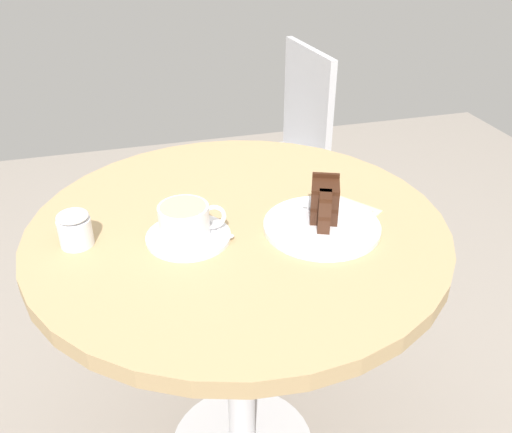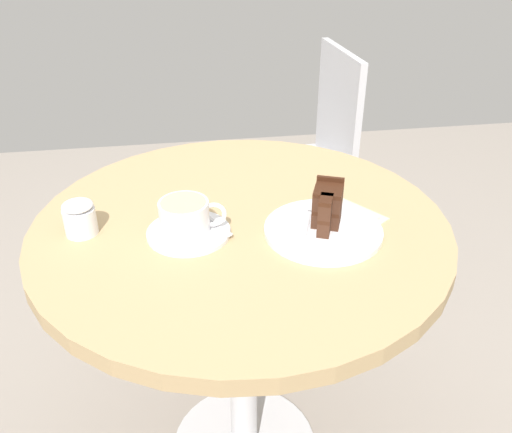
{
  "view_description": "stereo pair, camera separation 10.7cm",
  "coord_description": "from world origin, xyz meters",
  "px_view_note": "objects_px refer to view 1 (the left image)",
  "views": [
    {
      "loc": [
        -0.22,
        -0.94,
        1.33
      ],
      "look_at": [
        0.02,
        -0.06,
        0.78
      ],
      "focal_mm": 38.0,
      "sensor_mm": 36.0,
      "label": 1
    },
    {
      "loc": [
        -0.12,
        -0.96,
        1.33
      ],
      "look_at": [
        0.02,
        -0.06,
        0.78
      ],
      "focal_mm": 38.0,
      "sensor_mm": 36.0,
      "label": 2
    }
  ],
  "objects_px": {
    "fork": "(305,213)",
    "sugar_pot": "(75,229)",
    "cake_slice": "(325,202)",
    "saucer": "(188,237)",
    "cake_plate": "(322,226)",
    "cafe_chair": "(282,148)",
    "coffee_cup": "(185,220)",
    "napkin": "(335,215)",
    "teaspoon": "(219,230)"
  },
  "relations": [
    {
      "from": "teaspoon",
      "to": "cake_slice",
      "type": "relative_size",
      "value": 0.98
    },
    {
      "from": "saucer",
      "to": "cake_slice",
      "type": "relative_size",
      "value": 1.58
    },
    {
      "from": "teaspoon",
      "to": "sugar_pot",
      "type": "distance_m",
      "value": 0.28
    },
    {
      "from": "cafe_chair",
      "to": "sugar_pot",
      "type": "relative_size",
      "value": 12.04
    },
    {
      "from": "coffee_cup",
      "to": "cake_plate",
      "type": "xyz_separation_m",
      "value": [
        0.27,
        -0.04,
        -0.04
      ]
    },
    {
      "from": "teaspoon",
      "to": "cake_plate",
      "type": "relative_size",
      "value": 0.44
    },
    {
      "from": "coffee_cup",
      "to": "cafe_chair",
      "type": "xyz_separation_m",
      "value": [
        0.47,
        0.84,
        -0.25
      ]
    },
    {
      "from": "napkin",
      "to": "sugar_pot",
      "type": "height_order",
      "value": "sugar_pot"
    },
    {
      "from": "cake_slice",
      "to": "napkin",
      "type": "distance_m",
      "value": 0.07
    },
    {
      "from": "napkin",
      "to": "sugar_pot",
      "type": "relative_size",
      "value": 2.81
    },
    {
      "from": "cake_plate",
      "to": "cafe_chair",
      "type": "bearing_deg",
      "value": 76.96
    },
    {
      "from": "coffee_cup",
      "to": "cafe_chair",
      "type": "height_order",
      "value": "cafe_chair"
    },
    {
      "from": "coffee_cup",
      "to": "cake_slice",
      "type": "bearing_deg",
      "value": -3.83
    },
    {
      "from": "cake_slice",
      "to": "saucer",
      "type": "bearing_deg",
      "value": 175.91
    },
    {
      "from": "sugar_pot",
      "to": "napkin",
      "type": "bearing_deg",
      "value": -2.97
    },
    {
      "from": "fork",
      "to": "napkin",
      "type": "xyz_separation_m",
      "value": [
        0.07,
        -0.0,
        -0.01
      ]
    },
    {
      "from": "saucer",
      "to": "cake_slice",
      "type": "height_order",
      "value": "cake_slice"
    },
    {
      "from": "saucer",
      "to": "sugar_pot",
      "type": "distance_m",
      "value": 0.22
    },
    {
      "from": "coffee_cup",
      "to": "fork",
      "type": "bearing_deg",
      "value": 2.12
    },
    {
      "from": "cake_plate",
      "to": "sugar_pot",
      "type": "relative_size",
      "value": 3.25
    },
    {
      "from": "cake_slice",
      "to": "sugar_pot",
      "type": "height_order",
      "value": "cake_slice"
    },
    {
      "from": "coffee_cup",
      "to": "sugar_pot",
      "type": "relative_size",
      "value": 1.82
    },
    {
      "from": "napkin",
      "to": "coffee_cup",
      "type": "bearing_deg",
      "value": -178.66
    },
    {
      "from": "coffee_cup",
      "to": "teaspoon",
      "type": "relative_size",
      "value": 1.28
    },
    {
      "from": "saucer",
      "to": "cafe_chair",
      "type": "xyz_separation_m",
      "value": [
        0.47,
        0.84,
        -0.21
      ]
    },
    {
      "from": "saucer",
      "to": "coffee_cup",
      "type": "height_order",
      "value": "coffee_cup"
    },
    {
      "from": "teaspoon",
      "to": "cafe_chair",
      "type": "relative_size",
      "value": 0.12
    },
    {
      "from": "cake_plate",
      "to": "sugar_pot",
      "type": "height_order",
      "value": "sugar_pot"
    },
    {
      "from": "cake_plate",
      "to": "fork",
      "type": "xyz_separation_m",
      "value": [
        -0.02,
        0.04,
        0.01
      ]
    },
    {
      "from": "fork",
      "to": "cafe_chair",
      "type": "height_order",
      "value": "cafe_chair"
    },
    {
      "from": "cake_slice",
      "to": "teaspoon",
      "type": "bearing_deg",
      "value": 175.1
    },
    {
      "from": "fork",
      "to": "sugar_pot",
      "type": "bearing_deg",
      "value": 106.3
    },
    {
      "from": "cafe_chair",
      "to": "cake_slice",
      "type": "bearing_deg",
      "value": -17.37
    },
    {
      "from": "saucer",
      "to": "cake_slice",
      "type": "bearing_deg",
      "value": -4.09
    },
    {
      "from": "coffee_cup",
      "to": "cake_slice",
      "type": "relative_size",
      "value": 1.26
    },
    {
      "from": "saucer",
      "to": "fork",
      "type": "relative_size",
      "value": 1.18
    },
    {
      "from": "cake_plate",
      "to": "cafe_chair",
      "type": "relative_size",
      "value": 0.27
    },
    {
      "from": "saucer",
      "to": "teaspoon",
      "type": "xyz_separation_m",
      "value": [
        0.06,
        -0.0,
        0.01
      ]
    },
    {
      "from": "teaspoon",
      "to": "cake_plate",
      "type": "height_order",
      "value": "teaspoon"
    },
    {
      "from": "saucer",
      "to": "cake_slice",
      "type": "distance_m",
      "value": 0.28
    },
    {
      "from": "cake_plate",
      "to": "cake_slice",
      "type": "height_order",
      "value": "cake_slice"
    },
    {
      "from": "coffee_cup",
      "to": "cake_plate",
      "type": "distance_m",
      "value": 0.28
    },
    {
      "from": "saucer",
      "to": "napkin",
      "type": "relative_size",
      "value": 0.82
    },
    {
      "from": "coffee_cup",
      "to": "napkin",
      "type": "xyz_separation_m",
      "value": [
        0.32,
        0.01,
        -0.04
      ]
    },
    {
      "from": "teaspoon",
      "to": "fork",
      "type": "distance_m",
      "value": 0.19
    },
    {
      "from": "teaspoon",
      "to": "napkin",
      "type": "xyz_separation_m",
      "value": [
        0.25,
        0.01,
        -0.01
      ]
    },
    {
      "from": "saucer",
      "to": "cafe_chair",
      "type": "height_order",
      "value": "cafe_chair"
    },
    {
      "from": "fork",
      "to": "napkin",
      "type": "distance_m",
      "value": 0.07
    },
    {
      "from": "cake_slice",
      "to": "napkin",
      "type": "bearing_deg",
      "value": 35.06
    },
    {
      "from": "fork",
      "to": "sugar_pot",
      "type": "distance_m",
      "value": 0.46
    }
  ]
}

